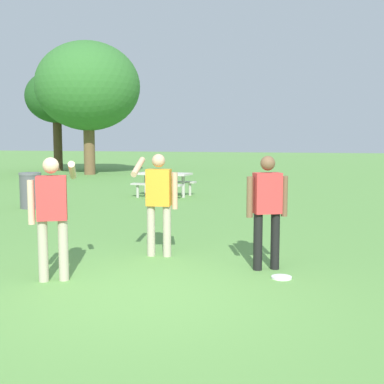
{
  "coord_description": "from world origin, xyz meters",
  "views": [
    {
      "loc": [
        2.02,
        -5.54,
        1.89
      ],
      "look_at": [
        -0.07,
        2.42,
        1.0
      ],
      "focal_mm": 46.89,
      "sensor_mm": 36.0,
      "label": 1
    }
  ],
  "objects_px": {
    "frisbee": "(281,277)",
    "picnic_table_far": "(164,179)",
    "person_catcher": "(52,209)",
    "tree_far_right": "(88,87)",
    "person_thrower": "(267,205)",
    "trash_can_further_along": "(31,190)",
    "tree_tall_left": "(57,98)",
    "person_bystander": "(159,197)",
    "tree_broad_center": "(89,96)"
  },
  "relations": [
    {
      "from": "person_thrower",
      "to": "picnic_table_far",
      "type": "xyz_separation_m",
      "value": [
        -4.19,
        8.2,
        -0.38
      ]
    },
    {
      "from": "person_bystander",
      "to": "tree_broad_center",
      "type": "relative_size",
      "value": 0.28
    },
    {
      "from": "frisbee",
      "to": "tree_broad_center",
      "type": "distance_m",
      "value": 23.76
    },
    {
      "from": "person_catcher",
      "to": "frisbee",
      "type": "height_order",
      "value": "person_catcher"
    },
    {
      "from": "person_bystander",
      "to": "tree_tall_left",
      "type": "xyz_separation_m",
      "value": [
        -12.37,
        18.61,
        3.21
      ]
    },
    {
      "from": "frisbee",
      "to": "picnic_table_far",
      "type": "height_order",
      "value": "picnic_table_far"
    },
    {
      "from": "tree_tall_left",
      "to": "tree_broad_center",
      "type": "relative_size",
      "value": 0.98
    },
    {
      "from": "frisbee",
      "to": "picnic_table_far",
      "type": "xyz_separation_m",
      "value": [
        -4.45,
        8.61,
        0.55
      ]
    },
    {
      "from": "person_thrower",
      "to": "tree_broad_center",
      "type": "relative_size",
      "value": 0.28
    },
    {
      "from": "tree_far_right",
      "to": "person_bystander",
      "type": "bearing_deg",
      "value": -60.45
    },
    {
      "from": "person_thrower",
      "to": "person_bystander",
      "type": "height_order",
      "value": "same"
    },
    {
      "from": "trash_can_further_along",
      "to": "person_thrower",
      "type": "bearing_deg",
      "value": -34.74
    },
    {
      "from": "person_catcher",
      "to": "tree_tall_left",
      "type": "relative_size",
      "value": 0.29
    },
    {
      "from": "person_bystander",
      "to": "picnic_table_far",
      "type": "relative_size",
      "value": 0.89
    },
    {
      "from": "tree_tall_left",
      "to": "tree_broad_center",
      "type": "height_order",
      "value": "tree_broad_center"
    },
    {
      "from": "tree_broad_center",
      "to": "trash_can_further_along",
      "type": "bearing_deg",
      "value": -69.65
    },
    {
      "from": "tree_tall_left",
      "to": "tree_far_right",
      "type": "height_order",
      "value": "tree_far_right"
    },
    {
      "from": "tree_tall_left",
      "to": "person_thrower",
      "type": "bearing_deg",
      "value": -53.36
    },
    {
      "from": "frisbee",
      "to": "picnic_table_far",
      "type": "relative_size",
      "value": 0.15
    },
    {
      "from": "trash_can_further_along",
      "to": "frisbee",
      "type": "bearing_deg",
      "value": -35.99
    },
    {
      "from": "person_catcher",
      "to": "picnic_table_far",
      "type": "bearing_deg",
      "value": 99.13
    },
    {
      "from": "picnic_table_far",
      "to": "trash_can_further_along",
      "type": "bearing_deg",
      "value": -127.8
    },
    {
      "from": "person_catcher",
      "to": "tree_broad_center",
      "type": "height_order",
      "value": "tree_broad_center"
    },
    {
      "from": "frisbee",
      "to": "tree_far_right",
      "type": "distance_m",
      "value": 20.87
    },
    {
      "from": "picnic_table_far",
      "to": "tree_far_right",
      "type": "distance_m",
      "value": 11.49
    },
    {
      "from": "trash_can_further_along",
      "to": "picnic_table_far",
      "type": "bearing_deg",
      "value": 52.2
    },
    {
      "from": "frisbee",
      "to": "tree_tall_left",
      "type": "relative_size",
      "value": 0.05
    },
    {
      "from": "person_catcher",
      "to": "trash_can_further_along",
      "type": "bearing_deg",
      "value": 124.76
    },
    {
      "from": "person_thrower",
      "to": "person_catcher",
      "type": "xyz_separation_m",
      "value": [
        -2.67,
        -1.29,
        0.02
      ]
    },
    {
      "from": "person_thrower",
      "to": "picnic_table_far",
      "type": "relative_size",
      "value": 0.89
    },
    {
      "from": "person_thrower",
      "to": "tree_broad_center",
      "type": "bearing_deg",
      "value": 122.4
    },
    {
      "from": "person_thrower",
      "to": "tree_broad_center",
      "type": "xyz_separation_m",
      "value": [
        -12.27,
        19.33,
        3.31
      ]
    },
    {
      "from": "frisbee",
      "to": "trash_can_further_along",
      "type": "xyz_separation_m",
      "value": [
        -7.12,
        5.17,
        0.47
      ]
    },
    {
      "from": "tree_far_right",
      "to": "person_thrower",
      "type": "bearing_deg",
      "value": -56.58
    },
    {
      "from": "picnic_table_far",
      "to": "trash_can_further_along",
      "type": "relative_size",
      "value": 1.93
    },
    {
      "from": "person_catcher",
      "to": "tree_tall_left",
      "type": "distance_m",
      "value": 23.5
    },
    {
      "from": "person_catcher",
      "to": "tree_tall_left",
      "type": "bearing_deg",
      "value": 119.46
    },
    {
      "from": "tree_tall_left",
      "to": "person_catcher",
      "type": "bearing_deg",
      "value": -60.54
    },
    {
      "from": "tree_tall_left",
      "to": "tree_broad_center",
      "type": "distance_m",
      "value": 1.88
    },
    {
      "from": "person_thrower",
      "to": "picnic_table_far",
      "type": "height_order",
      "value": "person_thrower"
    },
    {
      "from": "person_thrower",
      "to": "tree_tall_left",
      "type": "bearing_deg",
      "value": 126.64
    },
    {
      "from": "frisbee",
      "to": "person_catcher",
      "type": "bearing_deg",
      "value": -163.3
    },
    {
      "from": "person_thrower",
      "to": "tree_far_right",
      "type": "relative_size",
      "value": 0.24
    },
    {
      "from": "person_thrower",
      "to": "trash_can_further_along",
      "type": "height_order",
      "value": "person_thrower"
    },
    {
      "from": "person_thrower",
      "to": "person_catcher",
      "type": "bearing_deg",
      "value": -154.27
    },
    {
      "from": "picnic_table_far",
      "to": "tree_tall_left",
      "type": "height_order",
      "value": "tree_tall_left"
    },
    {
      "from": "person_catcher",
      "to": "picnic_table_far",
      "type": "distance_m",
      "value": 9.62
    },
    {
      "from": "tree_tall_left",
      "to": "tree_far_right",
      "type": "bearing_deg",
      "value": -36.91
    },
    {
      "from": "frisbee",
      "to": "tree_far_right",
      "type": "relative_size",
      "value": 0.04
    },
    {
      "from": "person_catcher",
      "to": "tree_far_right",
      "type": "bearing_deg",
      "value": 114.86
    }
  ]
}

